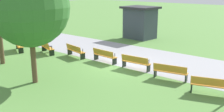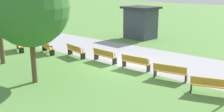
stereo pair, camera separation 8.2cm
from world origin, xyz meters
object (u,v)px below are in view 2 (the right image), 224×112
at_px(bench_2, 75,51).
at_px(bench_0, 19,45).
at_px(bench_4, 136,62).
at_px(person_seated, 48,44).
at_px(bench_3, 104,55).
at_px(bench_6, 211,85).
at_px(tree_1, 29,7).
at_px(kiosk, 141,22).
at_px(bench_1, 47,47).
at_px(bench_5, 170,72).

bearing_deg(bench_2, bench_0, -150.80).
height_order(bench_4, person_seated, person_seated).
bearing_deg(person_seated, bench_4, 24.00).
bearing_deg(bench_3, bench_6, -3.61).
bearing_deg(bench_0, bench_6, 29.29).
height_order(person_seated, tree_1, tree_1).
xyz_separation_m(bench_4, kiosk, (-5.45, 8.59, 1.11)).
distance_m(bench_2, kiosk, 8.99).
relative_size(bench_0, bench_4, 1.00).
distance_m(tree_1, kiosk, 14.30).
bearing_deg(person_seated, tree_1, -24.90).
bearing_deg(bench_3, bench_4, 3.66).
xyz_separation_m(bench_4, tree_1, (-2.88, -5.26, 3.51)).
distance_m(bench_0, bench_4, 10.07).
relative_size(bench_3, person_seated, 1.57).
distance_m(bench_0, bench_6, 14.90).
height_order(bench_0, tree_1, tree_1).
height_order(bench_3, bench_6, same).
bearing_deg(bench_2, bench_6, 7.36).
bearing_deg(person_seated, bench_0, -134.33).
bearing_deg(bench_4, person_seated, -177.99).
bearing_deg(tree_1, bench_2, 113.86).
xyz_separation_m(bench_3, person_seated, (-5.13, -0.76, 0.16)).
relative_size(bench_4, kiosk, 0.57).
height_order(bench_1, kiosk, kiosk).
bearing_deg(bench_0, bench_2, 43.86).
height_order(bench_4, bench_5, same).
height_order(bench_1, bench_4, same).
xyz_separation_m(person_seated, tree_1, (4.79, -4.50, 3.35)).
relative_size(bench_1, tree_1, 0.32).
height_order(bench_6, tree_1, tree_1).
xyz_separation_m(bench_1, kiosk, (2.07, 9.56, 1.11)).
bearing_deg(person_seated, kiosk, 94.98).
distance_m(bench_3, person_seated, 5.19).
relative_size(bench_0, bench_5, 0.98).
relative_size(bench_4, person_seated, 1.57).
xyz_separation_m(bench_0, bench_1, (2.36, 0.95, 0.00)).
distance_m(bench_2, bench_3, 2.54).
height_order(bench_1, bench_6, same).
distance_m(bench_1, tree_1, 7.24).
xyz_separation_m(bench_5, person_seated, (-10.19, -0.44, 0.16)).
distance_m(bench_1, bench_6, 12.51).
distance_m(bench_4, kiosk, 10.24).
relative_size(bench_4, bench_6, 0.99).
bearing_deg(bench_3, tree_1, -89.99).
relative_size(bench_1, bench_5, 1.00).
xyz_separation_m(bench_1, person_seated, (-0.14, 0.20, 0.16)).
bearing_deg(bench_4, tree_1, -122.35).
xyz_separation_m(bench_4, person_seated, (-7.67, -0.76, 0.16)).
relative_size(bench_2, tree_1, 0.32).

